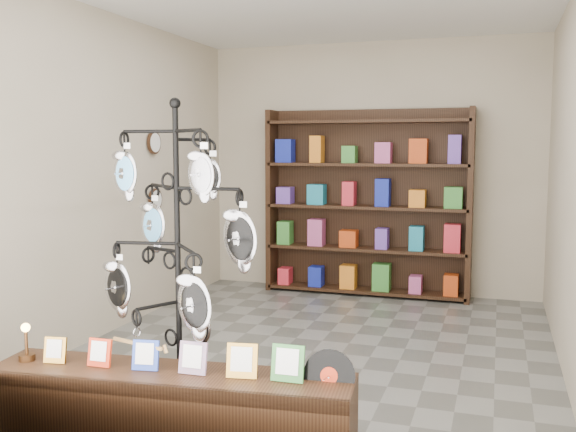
% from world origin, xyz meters
% --- Properties ---
extents(ground, '(5.00, 5.00, 0.00)m').
position_xyz_m(ground, '(0.00, 0.00, 0.00)').
color(ground, slate).
rests_on(ground, ground).
extents(room_envelope, '(5.00, 5.00, 5.00)m').
position_xyz_m(room_envelope, '(0.00, 0.00, 1.85)').
color(room_envelope, '#C2B39C').
rests_on(room_envelope, ground).
extents(display_tree, '(1.09, 1.08, 2.04)m').
position_xyz_m(display_tree, '(-0.32, -1.81, 1.18)').
color(display_tree, black).
rests_on(display_tree, ground).
extents(front_shelf, '(2.10, 0.64, 0.73)m').
position_xyz_m(front_shelf, '(-0.23, -2.10, 0.26)').
color(front_shelf, black).
rests_on(front_shelf, ground).
extents(back_shelving, '(2.42, 0.36, 2.20)m').
position_xyz_m(back_shelving, '(0.00, 2.30, 1.03)').
color(back_shelving, black).
rests_on(back_shelving, ground).
extents(wall_clocks, '(0.03, 0.24, 0.84)m').
position_xyz_m(wall_clocks, '(-1.97, 0.80, 1.50)').
color(wall_clocks, black).
rests_on(wall_clocks, ground).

